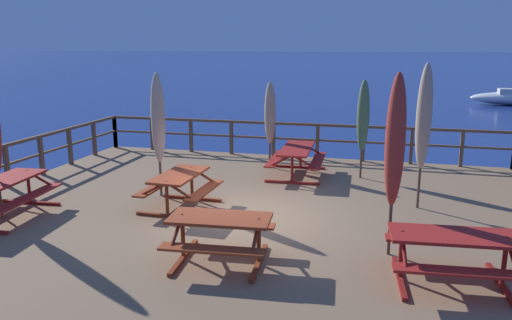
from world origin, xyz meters
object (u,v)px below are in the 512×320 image
Objects in this scene: picnic_table_mid_right at (220,230)px; patio_umbrella_tall_mid_left at (270,113)px; picnic_table_front_right at (180,184)px; patio_umbrella_tall_back_right at (363,116)px; picnic_table_back_left at (2,190)px; patio_umbrella_short_back at (158,119)px; patio_umbrella_short_front at (424,117)px; picnic_table_back_right at (297,155)px; patio_umbrella_tall_mid_right at (395,142)px; picnic_table_mid_left at (453,248)px.

patio_umbrella_tall_mid_left is at bearing 95.90° from picnic_table_mid_right.
picnic_table_front_right is 0.65× the size of patio_umbrella_tall_back_right.
picnic_table_back_left is 3.52m from patio_umbrella_short_back.
patio_umbrella_tall_back_right is (3.62, 3.53, 1.09)m from picnic_table_front_right.
patio_umbrella_tall_back_right is (1.92, 5.91, 1.09)m from picnic_table_mid_right.
patio_umbrella_short_front is at bearing 48.56° from picnic_table_mid_right.
patio_umbrella_tall_back_right is at bearing 35.78° from picnic_table_back_left.
patio_umbrella_tall_back_right is 2.62m from patio_umbrella_short_front.
picnic_table_back_right is (0.24, 5.74, 0.01)m from picnic_table_mid_right.
patio_umbrella_short_back is 1.16× the size of patio_umbrella_tall_mid_left.
patio_umbrella_short_front is at bearing 18.41° from picnic_table_back_left.
picnic_table_back_left is 0.72× the size of patio_umbrella_short_front.
patio_umbrella_short_front reaches higher than picnic_table_front_right.
patio_umbrella_tall_mid_right is 1.07× the size of patio_umbrella_short_back.
picnic_table_back_right is 0.86× the size of patio_umbrella_tall_mid_left.
patio_umbrella_short_front reaches higher than patio_umbrella_tall_back_right.
picnic_table_mid_right is at bearing -159.62° from patio_umbrella_tall_mid_right.
patio_umbrella_tall_back_right is 2.65m from patio_umbrella_tall_mid_left.
picnic_table_mid_left is at bearing -5.47° from picnic_table_back_left.
patio_umbrella_tall_mid_left reaches higher than picnic_table_mid_right.
patio_umbrella_tall_mid_left is (1.03, 4.09, 1.01)m from picnic_table_front_right.
picnic_table_back_left is at bearing 169.25° from picnic_table_mid_right.
picnic_table_back_right is 1.09× the size of picnic_table_mid_left.
patio_umbrella_short_back is (-5.13, 2.12, -0.12)m from patio_umbrella_tall_mid_right.
patio_umbrella_tall_mid_right is 0.98× the size of patio_umbrella_short_front.
picnic_table_back_left is 8.56m from patio_umbrella_tall_back_right.
picnic_table_mid_right is at bearing -108.01° from patio_umbrella_tall_back_right.
picnic_table_front_right and picnic_table_back_right have the same top height.
patio_umbrella_short_front reaches higher than picnic_table_back_left.
patio_umbrella_short_back is at bearing 157.53° from patio_umbrella_tall_mid_right.
picnic_table_front_right is 0.79× the size of picnic_table_back_right.
patio_umbrella_short_back reaches higher than patio_umbrella_tall_back_right.
patio_umbrella_tall_back_right is at bearing 120.77° from patio_umbrella_short_front.
patio_umbrella_tall_mid_right is (2.64, 0.98, 1.38)m from picnic_table_mid_right.
picnic_table_back_right is at bearing -174.10° from patio_umbrella_tall_back_right.
picnic_table_back_left is at bearing 174.53° from picnic_table_mid_left.
patio_umbrella_short_front reaches higher than patio_umbrella_short_back.
patio_umbrella_tall_back_right reaches higher than patio_umbrella_tall_mid_left.
patio_umbrella_short_front is (3.01, -2.06, 1.41)m from picnic_table_back_right.
patio_umbrella_tall_mid_right is at bearing -22.47° from patio_umbrella_short_back.
picnic_table_back_right is 1.53m from patio_umbrella_tall_mid_left.
picnic_table_mid_left is 0.75× the size of patio_umbrella_tall_back_right.
picnic_table_mid_right is at bearing -54.42° from picnic_table_front_right.
patio_umbrella_tall_mid_left is at bearing 61.56° from patio_umbrella_short_back.
picnic_table_mid_right is at bearing -51.25° from patio_umbrella_short_back.
patio_umbrella_tall_back_right is at bearing -12.23° from patio_umbrella_tall_mid_left.
picnic_table_mid_right is 0.61× the size of patio_umbrella_short_back.
patio_umbrella_tall_back_right is 0.83× the size of patio_umbrella_short_front.
picnic_table_back_right is at bearing 42.62° from picnic_table_back_left.
picnic_table_mid_right is 0.56× the size of patio_umbrella_short_front.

